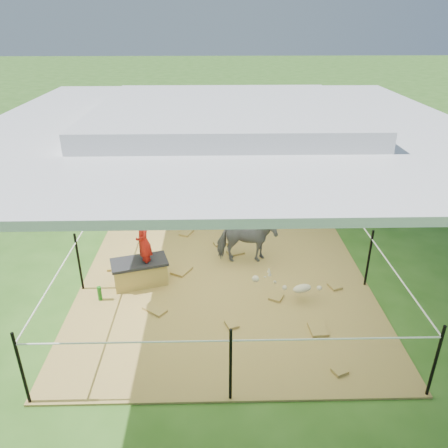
{
  "coord_description": "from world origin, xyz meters",
  "views": [
    {
      "loc": [
        -0.16,
        -5.85,
        3.94
      ],
      "look_at": [
        0.0,
        0.6,
        0.85
      ],
      "focal_mm": 35.0,
      "sensor_mm": 36.0,
      "label": 1
    }
  ],
  "objects_px": {
    "picnic_table_near": "(278,138)",
    "distant_person": "(310,134)",
    "straw_bale": "(140,273)",
    "pony": "(247,240)",
    "foal": "(302,287)",
    "trash_barrel": "(371,152)",
    "woman": "(143,236)",
    "green_bottle": "(100,293)",
    "picnic_table_far": "(368,130)"
  },
  "relations": [
    {
      "from": "picnic_table_near",
      "to": "distant_person",
      "type": "xyz_separation_m",
      "value": [
        0.93,
        -0.43,
        0.2
      ]
    },
    {
      "from": "straw_bale",
      "to": "pony",
      "type": "height_order",
      "value": "pony"
    },
    {
      "from": "pony",
      "to": "foal",
      "type": "relative_size",
      "value": 1.17
    },
    {
      "from": "foal",
      "to": "trash_barrel",
      "type": "relative_size",
      "value": 0.99
    },
    {
      "from": "woman",
      "to": "trash_barrel",
      "type": "distance_m",
      "value": 8.26
    },
    {
      "from": "green_bottle",
      "to": "picnic_table_far",
      "type": "relative_size",
      "value": 0.13
    },
    {
      "from": "trash_barrel",
      "to": "distant_person",
      "type": "xyz_separation_m",
      "value": [
        -1.49,
        1.36,
        0.16
      ]
    },
    {
      "from": "woman",
      "to": "foal",
      "type": "xyz_separation_m",
      "value": [
        2.4,
        -0.54,
        -0.62
      ]
    },
    {
      "from": "green_bottle",
      "to": "picnic_table_near",
      "type": "height_order",
      "value": "picnic_table_near"
    },
    {
      "from": "foal",
      "to": "picnic_table_far",
      "type": "relative_size",
      "value": 0.5
    },
    {
      "from": "green_bottle",
      "to": "picnic_table_near",
      "type": "distance_m",
      "value": 9.13
    },
    {
      "from": "green_bottle",
      "to": "picnic_table_near",
      "type": "relative_size",
      "value": 0.12
    },
    {
      "from": "woman",
      "to": "foal",
      "type": "distance_m",
      "value": 2.54
    },
    {
      "from": "picnic_table_far",
      "to": "trash_barrel",
      "type": "bearing_deg",
      "value": -80.79
    },
    {
      "from": "woman",
      "to": "picnic_table_far",
      "type": "distance_m",
      "value": 11.01
    },
    {
      "from": "green_bottle",
      "to": "picnic_table_near",
      "type": "xyz_separation_m",
      "value": [
        3.83,
        8.29,
        0.25
      ]
    },
    {
      "from": "picnic_table_near",
      "to": "picnic_table_far",
      "type": "height_order",
      "value": "picnic_table_near"
    },
    {
      "from": "pony",
      "to": "trash_barrel",
      "type": "xyz_separation_m",
      "value": [
        3.96,
        5.41,
        -0.02
      ]
    },
    {
      "from": "woman",
      "to": "pony",
      "type": "height_order",
      "value": "woman"
    },
    {
      "from": "pony",
      "to": "distant_person",
      "type": "xyz_separation_m",
      "value": [
        2.46,
        6.77,
        0.14
      ]
    },
    {
      "from": "straw_bale",
      "to": "pony",
      "type": "xyz_separation_m",
      "value": [
        1.75,
        0.63,
        0.24
      ]
    },
    {
      "from": "distant_person",
      "to": "woman",
      "type": "bearing_deg",
      "value": 46.58
    },
    {
      "from": "pony",
      "to": "picnic_table_near",
      "type": "xyz_separation_m",
      "value": [
        1.54,
        7.2,
        -0.06
      ]
    },
    {
      "from": "woman",
      "to": "trash_barrel",
      "type": "height_order",
      "value": "woman"
    },
    {
      "from": "straw_bale",
      "to": "green_bottle",
      "type": "relative_size",
      "value": 3.6
    },
    {
      "from": "trash_barrel",
      "to": "foal",
      "type": "bearing_deg",
      "value": -115.96
    },
    {
      "from": "foal",
      "to": "trash_barrel",
      "type": "height_order",
      "value": "trash_barrel"
    },
    {
      "from": "green_bottle",
      "to": "picnic_table_far",
      "type": "distance_m",
      "value": 11.75
    },
    {
      "from": "pony",
      "to": "picnic_table_far",
      "type": "distance_m",
      "value": 9.57
    },
    {
      "from": "green_bottle",
      "to": "woman",
      "type": "bearing_deg",
      "value": 34.7
    },
    {
      "from": "picnic_table_near",
      "to": "green_bottle",
      "type": "bearing_deg",
      "value": -147.73
    },
    {
      "from": "woman",
      "to": "picnic_table_far",
      "type": "height_order",
      "value": "woman"
    },
    {
      "from": "distant_person",
      "to": "trash_barrel",
      "type": "bearing_deg",
      "value": 123.28
    },
    {
      "from": "pony",
      "to": "woman",
      "type": "bearing_deg",
      "value": 109.93
    },
    {
      "from": "picnic_table_far",
      "to": "woman",
      "type": "bearing_deg",
      "value": -100.19
    },
    {
      "from": "green_bottle",
      "to": "trash_barrel",
      "type": "relative_size",
      "value": 0.26
    },
    {
      "from": "pony",
      "to": "straw_bale",
      "type": "bearing_deg",
      "value": 108.83
    },
    {
      "from": "distant_person",
      "to": "picnic_table_near",
      "type": "bearing_deg",
      "value": -39.38
    },
    {
      "from": "pony",
      "to": "trash_barrel",
      "type": "relative_size",
      "value": 1.16
    },
    {
      "from": "straw_bale",
      "to": "woman",
      "type": "distance_m",
      "value": 0.68
    },
    {
      "from": "straw_bale",
      "to": "picnic_table_near",
      "type": "height_order",
      "value": "picnic_table_near"
    },
    {
      "from": "woman",
      "to": "pony",
      "type": "xyz_separation_m",
      "value": [
        1.65,
        0.63,
        -0.43
      ]
    },
    {
      "from": "pony",
      "to": "picnic_table_far",
      "type": "bearing_deg",
      "value": -31.29
    },
    {
      "from": "straw_bale",
      "to": "trash_barrel",
      "type": "distance_m",
      "value": 8.31
    },
    {
      "from": "green_bottle",
      "to": "foal",
      "type": "relative_size",
      "value": 0.27
    },
    {
      "from": "picnic_table_far",
      "to": "distant_person",
      "type": "height_order",
      "value": "distant_person"
    },
    {
      "from": "green_bottle",
      "to": "pony",
      "type": "relative_size",
      "value": 0.23
    },
    {
      "from": "trash_barrel",
      "to": "picnic_table_near",
      "type": "distance_m",
      "value": 3.02
    },
    {
      "from": "trash_barrel",
      "to": "picnic_table_far",
      "type": "xyz_separation_m",
      "value": [
        0.85,
        2.86,
        -0.08
      ]
    },
    {
      "from": "foal",
      "to": "trash_barrel",
      "type": "xyz_separation_m",
      "value": [
        3.2,
        6.58,
        0.16
      ]
    }
  ]
}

